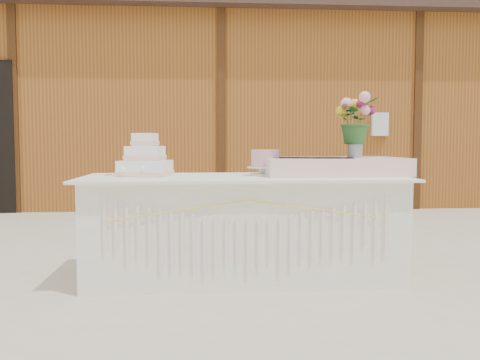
{
  "coord_description": "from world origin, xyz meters",
  "views": [
    {
      "loc": [
        -0.32,
        -3.99,
        1.02
      ],
      "look_at": [
        0.0,
        0.3,
        0.72
      ],
      "focal_mm": 40.0,
      "sensor_mm": 36.0,
      "label": 1
    }
  ],
  "objects": [
    {
      "name": "flower_vase",
      "position": [
        0.87,
        0.05,
        0.98
      ],
      "size": [
        0.11,
        0.11,
        0.15
      ],
      "primitive_type": "cylinder",
      "color": "#ADADB2",
      "rests_on": "satin_runner"
    },
    {
      "name": "cake_table",
      "position": [
        0.0,
        -0.0,
        0.39
      ],
      "size": [
        2.4,
        1.0,
        0.77
      ],
      "color": "white",
      "rests_on": "ground"
    },
    {
      "name": "pink_cake_stand",
      "position": [
        0.17,
        0.06,
        0.88
      ],
      "size": [
        0.27,
        0.27,
        0.2
      ],
      "color": "silver",
      "rests_on": "cake_table"
    },
    {
      "name": "barn",
      "position": [
        -0.01,
        5.99,
        1.68
      ],
      "size": [
        12.6,
        4.6,
        3.3
      ],
      "color": "#995220",
      "rests_on": "ground"
    },
    {
      "name": "loose_flowers",
      "position": [
        -0.98,
        0.14,
        0.78
      ],
      "size": [
        0.2,
        0.32,
        0.02
      ],
      "primitive_type": null,
      "rotation": [
        0.0,
        0.0,
        0.3
      ],
      "color": "#FC9AC0",
      "rests_on": "cake_table"
    },
    {
      "name": "bouquet",
      "position": [
        0.87,
        0.05,
        1.24
      ],
      "size": [
        0.42,
        0.41,
        0.36
      ],
      "primitive_type": "imported",
      "rotation": [
        0.0,
        0.0,
        0.5
      ],
      "color": "#2B5A24",
      "rests_on": "flower_vase"
    },
    {
      "name": "wedding_cake",
      "position": [
        -0.73,
        0.07,
        0.88
      ],
      "size": [
        0.42,
        0.42,
        0.32
      ],
      "rotation": [
        0.0,
        0.0,
        -0.2
      ],
      "color": "white",
      "rests_on": "cake_table"
    },
    {
      "name": "ground",
      "position": [
        0.0,
        0.0,
        0.0
      ],
      "size": [
        80.0,
        80.0,
        0.0
      ],
      "primitive_type": "plane",
      "color": "beige",
      "rests_on": "ground"
    },
    {
      "name": "satin_runner",
      "position": [
        0.7,
        0.07,
        0.84
      ],
      "size": [
        1.09,
        0.65,
        0.14
      ],
      "primitive_type": "cube",
      "rotation": [
        0.0,
        0.0,
        0.02
      ],
      "color": "#FFD2CD",
      "rests_on": "cake_table"
    }
  ]
}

